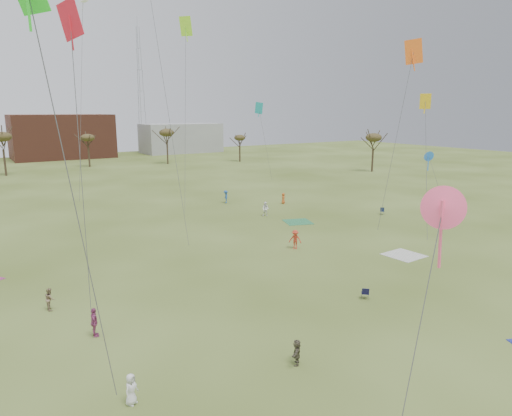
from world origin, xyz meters
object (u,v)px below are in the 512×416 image
flyer_near_left (131,389)px  camp_chair_center (365,295)px  radio_tower (141,90)px  camp_chair_right (382,212)px

flyer_near_left → camp_chair_center: (17.79, 2.77, -0.49)m
flyer_near_left → radio_tower: (44.11, 124.40, 18.46)m
camp_chair_right → radio_tower: bearing=133.3°
camp_chair_center → camp_chair_right: same height
camp_chair_center → camp_chair_right: (21.79, 18.11, 0.00)m
flyer_near_left → camp_chair_right: size_ratio=1.72×
camp_chair_right → camp_chair_center: bearing=-94.5°
flyer_near_left → camp_chair_right: (39.58, 20.88, -0.49)m
radio_tower → camp_chair_right: bearing=-92.5°
camp_chair_center → radio_tower: (26.31, 121.63, 18.95)m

